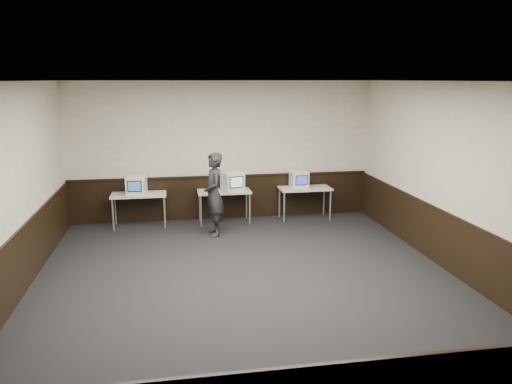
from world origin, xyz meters
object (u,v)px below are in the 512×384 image
Objects in this scene: desk_center at (224,194)px; desk_right at (305,191)px; desk_left at (139,197)px; emac_center at (233,181)px; person at (214,195)px; emac_left at (136,185)px; emac_right at (299,179)px.

desk_center is 1.00× the size of desk_right.
desk_left is 2.15× the size of emac_center.
emac_center is 1.00m from person.
emac_center is at bearing -0.96° from desk_left.
emac_left is at bearing -179.34° from desk_right.
desk_center is at bearing 154.15° from emac_center.
desk_left is at bearing -124.85° from person.
desk_center is 2.79× the size of emac_right.
person reaches higher than desk_right.
desk_center is at bearing 179.06° from emac_right.
desk_right is at bearing -18.78° from emac_right.
emac_left is at bearing -178.70° from desk_center.
person is at bearing -135.59° from emac_center.
desk_right is 3.85m from emac_left.
person is (-2.07, -0.94, -0.07)m from emac_right.
desk_left and desk_right have the same top height.
emac_center is at bearing 7.22° from emac_left.
emac_left reaches higher than desk_center.
desk_center is 1.90m from desk_right.
desk_right is 2.50× the size of emac_left.
desk_right is at bearing 7.63° from emac_left.
emac_center is 0.32× the size of person.
person is at bearing -157.85° from emac_right.
emac_right is at bearing 8.28° from emac_left.
desk_right is 2.15× the size of emac_center.
person is (1.63, -0.86, -0.08)m from emac_left.
emac_left is (-0.04, -0.04, 0.28)m from desk_left.
desk_center is 2.50× the size of emac_left.
emac_left is 0.86× the size of emac_center.
emac_center is (2.09, -0.03, 0.29)m from desk_left.
emac_right reaches higher than desk_right.
desk_center is 0.68× the size of person.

